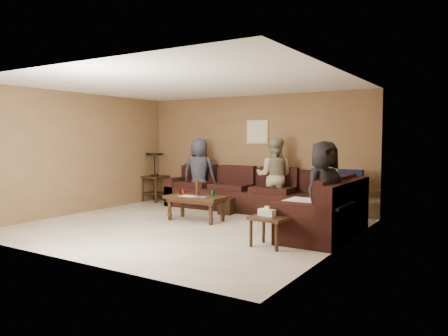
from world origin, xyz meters
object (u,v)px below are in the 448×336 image
Objects in this scene: waste_bin at (226,206)px; person_right at (324,192)px; end_table_left at (155,176)px; person_middle at (274,176)px; sectional_sofa at (266,201)px; person_left at (199,173)px; side_table_right at (269,220)px; coffee_table at (196,200)px.

waste_bin is 0.22× the size of person_right.
person_middle reaches higher than end_table_left.
waste_bin is (-0.88, -0.07, -0.16)m from sectional_sofa.
person_left is (1.41, -0.10, 0.16)m from end_table_left.
end_table_left is at bearing 165.96° from waste_bin.
side_table_right is at bearing -45.25° from waste_bin.
person_left reaches higher than sectional_sofa.
person_middle is 1.03× the size of person_right.
side_table_right is 0.37× the size of person_middle.
person_right reaches higher than sectional_sofa.
person_right is at bearing -7.10° from coffee_table.
person_right is (2.48, -1.23, 0.60)m from waste_bin.
person_right is at bearing -20.46° from end_table_left.
person_left is at bearing 123.15° from coffee_table.
waste_bin is 0.21× the size of person_middle.
person_middle is (0.82, 0.54, 0.62)m from waste_bin.
person_left is (-1.93, 0.45, 0.45)m from sectional_sofa.
person_right is (4.94, -1.84, 0.14)m from end_table_left.
person_left is at bearing 166.84° from sectional_sofa.
coffee_table reaches higher than waste_bin.
person_left is (-1.05, 0.52, 0.62)m from waste_bin.
person_right reaches higher than end_table_left.
coffee_table is at bearing 152.99° from side_table_right.
person_middle is (3.28, -0.08, 0.16)m from end_table_left.
end_table_left is at bearing 146.99° from coffee_table.
coffee_table is 0.73× the size of person_middle.
coffee_table is 0.74× the size of person_left.
waste_bin is 0.21× the size of person_left.
person_middle is (1.87, 0.02, 0.01)m from person_left.
sectional_sofa is 3.05× the size of person_right.
person_left is at bearing 153.73° from waste_bin.
side_table_right is 1.78× the size of waste_bin.
end_table_left reaches higher than sectional_sofa.
person_middle is at bearing 97.24° from sectional_sofa.
sectional_sofa is 14.11× the size of waste_bin.
sectional_sofa is 2.98× the size of person_left.
person_left is at bearing 140.39° from side_table_right.
side_table_right reaches higher than waste_bin.
person_middle reaches higher than sectional_sofa.
end_table_left is 2.58m from waste_bin.
end_table_left is (-2.34, 1.52, 0.22)m from coffee_table.
coffee_table is 0.94m from waste_bin.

